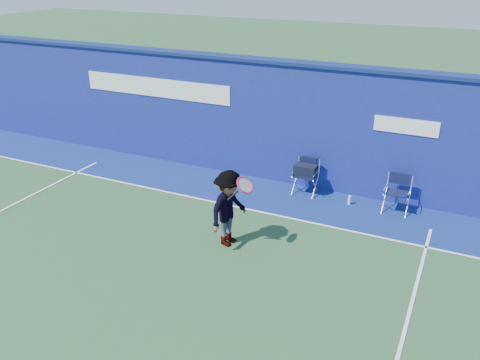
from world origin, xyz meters
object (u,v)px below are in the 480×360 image
at_px(directors_chair_left, 305,179).
at_px(directors_chair_right, 396,201).
at_px(tennis_player, 229,208).
at_px(water_bottle, 349,200).

xyz_separation_m(directors_chair_left, directors_chair_right, (2.18, -0.06, -0.10)).
bearing_deg(directors_chair_right, tennis_player, -134.39).
relative_size(directors_chair_left, water_bottle, 3.91).
distance_m(directors_chair_right, tennis_player, 4.04).
height_order(directors_chair_right, water_bottle, directors_chair_right).
bearing_deg(water_bottle, directors_chair_left, 172.95).
relative_size(directors_chair_left, tennis_player, 0.56).
bearing_deg(directors_chair_right, water_bottle, -175.30).
relative_size(directors_chair_right, water_bottle, 3.84).
relative_size(water_bottle, tennis_player, 0.14).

